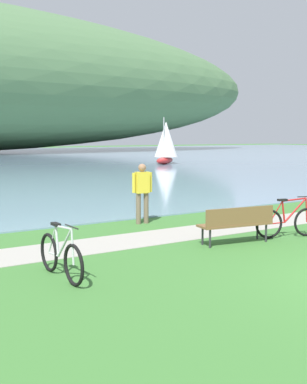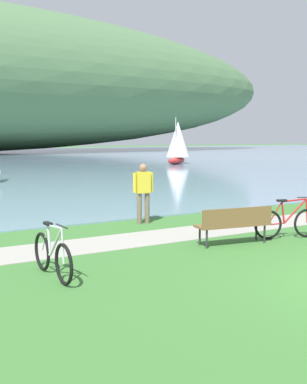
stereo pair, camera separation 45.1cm
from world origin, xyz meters
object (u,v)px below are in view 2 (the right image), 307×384
(bicycle_beside_path, at_px, (52,255))
(person_at_shoreline, at_px, (143,189))
(park_bench_near_camera, at_px, (235,222))
(bicycle_leaning_near_bench, at_px, (288,222))
(sailboat_mid_bay, at_px, (178,142))

(bicycle_beside_path, relative_size, person_at_shoreline, 1.04)
(bicycle_beside_path, height_order, person_at_shoreline, person_at_shoreline)
(park_bench_near_camera, relative_size, person_at_shoreline, 1.08)
(bicycle_beside_path, xyz_separation_m, person_at_shoreline, (3.91, 3.77, 0.58))
(bicycle_beside_path, bearing_deg, park_bench_near_camera, 4.94)
(bicycle_leaning_near_bench, height_order, bicycle_beside_path, same)
(bicycle_beside_path, bearing_deg, sailboat_mid_bay, 53.31)
(bicycle_leaning_near_bench, xyz_separation_m, sailboat_mid_bay, (14.12, 26.76, 1.53))
(person_at_shoreline, relative_size, sailboat_mid_bay, 0.43)
(person_at_shoreline, bearing_deg, park_bench_near_camera, -81.11)
(person_at_shoreline, bearing_deg, bicycle_leaning_near_bench, -59.07)
(bicycle_leaning_near_bench, relative_size, bicycle_beside_path, 0.97)
(bicycle_beside_path, distance_m, sailboat_mid_bay, 33.73)
(bicycle_beside_path, bearing_deg, bicycle_leaning_near_bench, 2.47)
(bicycle_leaning_near_bench, distance_m, bicycle_beside_path, 6.02)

